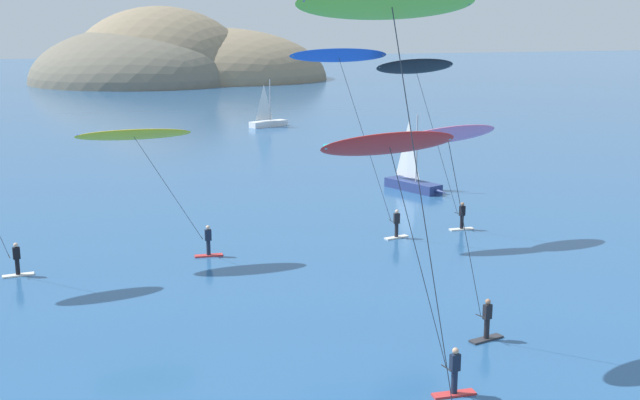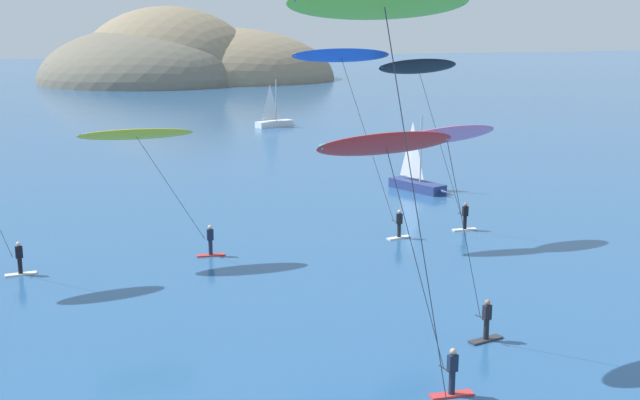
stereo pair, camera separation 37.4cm
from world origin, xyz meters
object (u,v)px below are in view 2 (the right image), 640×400
Objects in this scene: sailboat_far at (276,121)px; kitesurfer_red at (393,169)px; kitesurfer_yellow at (141,142)px; kitesurfer_pink at (451,154)px; sailboat_near at (420,183)px; kitesurfer_black at (422,79)px; kitesurfer_lime at (392,42)px; kitesurfer_blue at (346,71)px.

kitesurfer_red is at bearing -103.49° from sailboat_far.
kitesurfer_yellow is 18.36m from kitesurfer_pink.
sailboat_near is 1.00× the size of sailboat_far.
kitesurfer_lime is at bearing -117.99° from kitesurfer_black.
kitesurfer_black is 4.51m from kitesurfer_blue.
kitesurfer_pink is at bearing -112.83° from kitesurfer_black.
sailboat_near is 15.71m from kitesurfer_black.
kitesurfer_black is at bearing -116.86° from sailboat_near.
kitesurfer_yellow reaches higher than sailboat_near.
kitesurfer_black reaches higher than kitesurfer_pink.
kitesurfer_yellow is (-5.19, 19.52, -1.62)m from kitesurfer_red.
kitesurfer_yellow is 0.70× the size of kitesurfer_black.
sailboat_far is (0.71, 40.65, 0.00)m from sailboat_near.
kitesurfer_red is at bearing -117.93° from sailboat_near.
sailboat_near is 25.26m from kitesurfer_yellow.
kitesurfer_lime is 1.26× the size of kitesurfer_black.
kitesurfer_lime is at bearing -83.54° from kitesurfer_yellow.
kitesurfer_pink is (-13.29, -68.14, 7.04)m from sailboat_far.
kitesurfer_black reaches higher than sailboat_far.
kitesurfer_pink reaches higher than sailboat_far.
sailboat_far is 74.17m from kitesurfer_red.
sailboat_far is 57.14m from kitesurfer_yellow.
kitesurfer_lime is at bearing -117.62° from sailboat_near.
kitesurfer_black is (-6.66, -52.39, 8.58)m from sailboat_far.
kitesurfer_black is (12.97, 24.40, -2.64)m from kitesurfer_lime.
kitesurfer_yellow is at bearing -151.86° from sailboat_near.
kitesurfer_blue reaches higher than kitesurfer_black.
kitesurfer_yellow is at bearing 104.90° from kitesurfer_red.
kitesurfer_lime is 1.43× the size of kitesurfer_red.
kitesurfer_red is at bearing -118.57° from kitesurfer_black.
kitesurfer_pink is (3.93, 3.64, -0.29)m from kitesurfer_red.
sailboat_far is 80.05m from kitesurfer_lime.
kitesurfer_blue is (-11.13, -52.12, 9.07)m from sailboat_far.
sailboat_near is at bearing 63.14° from kitesurfer_black.
kitesurfer_blue is at bearing -102.06° from sailboat_far.
kitesurfer_black is (10.55, 19.38, 1.25)m from kitesurfer_red.
sailboat_near is 0.64× the size of kitesurfer_red.
kitesurfer_pink is at bearing -97.65° from kitesurfer_blue.
kitesurfer_lime is 1.49× the size of kitesurfer_pink.
kitesurfer_red is (2.41, 5.02, -3.89)m from kitesurfer_lime.
sailboat_far is 0.64× the size of kitesurfer_red.
kitesurfer_red is at bearing 64.34° from kitesurfer_lime.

